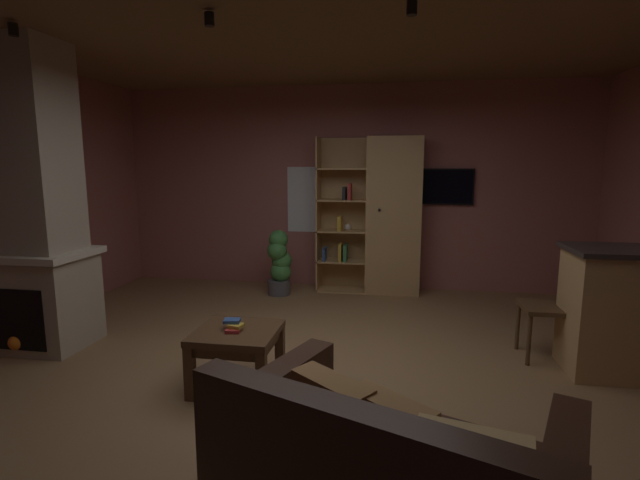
{
  "coord_description": "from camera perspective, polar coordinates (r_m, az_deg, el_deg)",
  "views": [
    {
      "loc": [
        0.65,
        -3.47,
        1.68
      ],
      "look_at": [
        0.0,
        0.4,
        1.05
      ],
      "focal_mm": 25.99,
      "sensor_mm": 36.0,
      "label": 1
    }
  ],
  "objects": [
    {
      "name": "track_light_spot_1",
      "position": [
        3.65,
        -13.47,
        24.92
      ],
      "size": [
        0.07,
        0.07,
        0.09
      ],
      "primitive_type": "cylinder",
      "color": "black"
    },
    {
      "name": "dining_chair",
      "position": [
        4.53,
        27.2,
        -6.65
      ],
      "size": [
        0.43,
        0.43,
        0.92
      ],
      "color": "#4C331E",
      "rests_on": "ground"
    },
    {
      "name": "wall_mounted_tv",
      "position": [
        6.37,
        14.66,
        6.38
      ],
      "size": [
        0.84,
        0.06,
        0.47
      ],
      "color": "black"
    },
    {
      "name": "wall_back",
      "position": [
        6.44,
        3.74,
        6.39
      ],
      "size": [
        6.5,
        0.06,
        2.76
      ],
      "primitive_type": "cube",
      "color": "#9E5B56",
      "rests_on": "ground"
    },
    {
      "name": "table_book_1",
      "position": [
        3.59,
        -10.33,
        -10.35
      ],
      "size": [
        0.12,
        0.11,
        0.03
      ],
      "primitive_type": "cube",
      "rotation": [
        0.0,
        0.0,
        -0.18
      ],
      "color": "gold",
      "rests_on": "coffee_table"
    },
    {
      "name": "window_pane_back",
      "position": [
        6.5,
        -1.18,
        4.98
      ],
      "size": [
        0.66,
        0.01,
        0.91
      ],
      "primitive_type": "cube",
      "color": "white"
    },
    {
      "name": "table_book_2",
      "position": [
        3.62,
        -10.79,
        -9.75
      ],
      "size": [
        0.13,
        0.11,
        0.02
      ],
      "primitive_type": "cube",
      "rotation": [
        0.0,
        0.0,
        0.16
      ],
      "color": "#2D4C8C",
      "rests_on": "coffee_table"
    },
    {
      "name": "track_light_spot_2",
      "position": [
        3.4,
        11.24,
        26.22
      ],
      "size": [
        0.07,
        0.07,
        0.09
      ],
      "primitive_type": "cylinder",
      "color": "black"
    },
    {
      "name": "table_book_0",
      "position": [
        3.57,
        -10.67,
        -10.89
      ],
      "size": [
        0.12,
        0.11,
        0.03
      ],
      "primitive_type": "cube",
      "rotation": [
        0.0,
        0.0,
        0.18
      ],
      "color": "#B22D2D",
      "rests_on": "coffee_table"
    },
    {
      "name": "ceiling",
      "position": [
        3.7,
        -1.14,
        26.23
      ],
      "size": [
        6.38,
        5.8,
        0.02
      ],
      "primitive_type": "cube",
      "color": "brown"
    },
    {
      "name": "track_light_spot_0",
      "position": [
        4.45,
        -33.58,
        20.77
      ],
      "size": [
        0.07,
        0.07,
        0.09
      ],
      "primitive_type": "cylinder",
      "color": "black"
    },
    {
      "name": "bookshelf_cabinet",
      "position": [
        6.17,
        8.17,
        2.81
      ],
      "size": [
        1.36,
        0.41,
        2.05
      ],
      "color": "tan",
      "rests_on": "ground"
    },
    {
      "name": "floor",
      "position": [
        3.92,
        -1.01,
        -16.45
      ],
      "size": [
        6.38,
        5.8,
        0.02
      ],
      "primitive_type": "cube",
      "color": "olive",
      "rests_on": "ground"
    },
    {
      "name": "coffee_table",
      "position": [
        3.66,
        -10.18,
        -12.15
      ],
      "size": [
        0.62,
        0.6,
        0.45
      ],
      "color": "#4C331E",
      "rests_on": "ground"
    },
    {
      "name": "stone_fireplace",
      "position": [
        4.96,
        -32.06,
        2.69
      ],
      "size": [
        0.97,
        0.74,
        2.76
      ],
      "color": "tan",
      "rests_on": "ground"
    },
    {
      "name": "potted_floor_plant",
      "position": [
        6.1,
        -5.01,
        -2.79
      ],
      "size": [
        0.32,
        0.32,
        0.86
      ],
      "color": "#4C4C51",
      "rests_on": "ground"
    }
  ]
}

